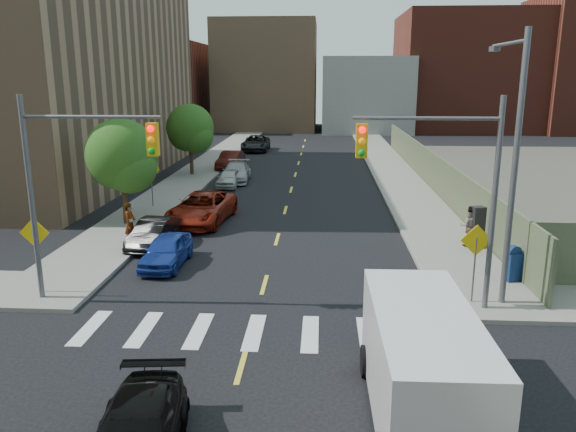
# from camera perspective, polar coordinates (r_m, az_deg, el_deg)

# --- Properties ---
(ground) EXTENTS (160.00, 160.00, 0.00)m
(ground) POSITION_cam_1_polar(r_m,az_deg,el_deg) (13.97, -5.94, -18.81)
(ground) COLOR black
(ground) RESTS_ON ground
(sidewalk_nw) EXTENTS (3.50, 73.00, 0.15)m
(sidewalk_nw) POSITION_cam_1_polar(r_m,az_deg,el_deg) (54.48, -6.98, 6.06)
(sidewalk_nw) COLOR gray
(sidewalk_nw) RESTS_ON ground
(sidewalk_ne) EXTENTS (3.50, 73.00, 0.15)m
(sidewalk_ne) POSITION_cam_1_polar(r_m,az_deg,el_deg) (53.88, 9.55, 5.88)
(sidewalk_ne) COLOR gray
(sidewalk_ne) RESTS_ON ground
(fence_north) EXTENTS (0.12, 44.00, 2.50)m
(fence_north) POSITION_cam_1_polar(r_m,az_deg,el_deg) (40.76, 14.13, 4.73)
(fence_north) COLOR #626B4B
(fence_north) RESTS_ON ground
(bg_bldg_west) EXTENTS (14.00, 18.00, 12.00)m
(bg_bldg_west) POSITION_cam_1_polar(r_m,az_deg,el_deg) (85.05, -13.28, 12.65)
(bg_bldg_west) COLOR #592319
(bg_bldg_west) RESTS_ON ground
(bg_bldg_midwest) EXTENTS (14.00, 16.00, 15.00)m
(bg_bldg_midwest) POSITION_cam_1_polar(r_m,az_deg,el_deg) (83.95, -2.09, 14.01)
(bg_bldg_midwest) COLOR #8C6B4C
(bg_bldg_midwest) RESTS_ON ground
(bg_bldg_center) EXTENTS (12.00, 16.00, 10.00)m
(bg_bldg_center) POSITION_cam_1_polar(r_m,az_deg,el_deg) (81.81, 7.82, 12.14)
(bg_bldg_center) COLOR gray
(bg_bldg_center) RESTS_ON ground
(bg_bldg_east) EXTENTS (18.00, 18.00, 16.00)m
(bg_bldg_east) POSITION_cam_1_polar(r_m,az_deg,el_deg) (85.90, 17.41, 13.74)
(bg_bldg_east) COLOR #592319
(bg_bldg_east) RESTS_ON ground
(signal_nw) EXTENTS (4.59, 0.30, 7.00)m
(signal_nw) POSITION_cam_1_polar(r_m,az_deg,el_deg) (19.56, -20.96, 4.20)
(signal_nw) COLOR #59595E
(signal_nw) RESTS_ON ground
(signal_ne) EXTENTS (4.59, 0.30, 7.00)m
(signal_ne) POSITION_cam_1_polar(r_m,az_deg,el_deg) (18.24, 15.85, 3.95)
(signal_ne) COLOR #59595E
(signal_ne) RESTS_ON ground
(streetlight_ne) EXTENTS (0.25, 3.70, 9.00)m
(streetlight_ne) POSITION_cam_1_polar(r_m,az_deg,el_deg) (19.59, 21.81, 6.19)
(streetlight_ne) COLOR #59595E
(streetlight_ne) RESTS_ON ground
(warn_sign_nw) EXTENTS (1.06, 0.06, 2.83)m
(warn_sign_nw) POSITION_cam_1_polar(r_m,az_deg,el_deg) (21.32, -24.28, -2.35)
(warn_sign_nw) COLOR #59595E
(warn_sign_nw) RESTS_ON ground
(warn_sign_ne) EXTENTS (1.06, 0.06, 2.83)m
(warn_sign_ne) POSITION_cam_1_polar(r_m,az_deg,el_deg) (19.58, 18.53, -3.21)
(warn_sign_ne) COLOR #59595E
(warn_sign_ne) RESTS_ON ground
(warn_sign_midwest) EXTENTS (1.06, 0.06, 2.83)m
(warn_sign_midwest) POSITION_cam_1_polar(r_m,az_deg,el_deg) (33.53, -13.73, 4.10)
(warn_sign_midwest) COLOR #59595E
(warn_sign_midwest) RESTS_ON ground
(tree_west_near) EXTENTS (3.66, 3.64, 5.52)m
(tree_west_near) POSITION_cam_1_polar(r_m,az_deg,el_deg) (29.67, -16.49, 5.57)
(tree_west_near) COLOR #332114
(tree_west_near) RESTS_ON ground
(tree_west_far) EXTENTS (3.66, 3.64, 5.52)m
(tree_west_far) POSITION_cam_1_polar(r_m,az_deg,el_deg) (43.97, -9.89, 8.53)
(tree_west_far) COLOR #332114
(tree_west_far) RESTS_ON ground
(parked_car_blue) EXTENTS (1.64, 3.81, 1.28)m
(parked_car_blue) POSITION_cam_1_polar(r_m,az_deg,el_deg) (23.43, -12.23, -3.45)
(parked_car_blue) COLOR navy
(parked_car_blue) RESTS_ON ground
(parked_car_black) EXTENTS (1.67, 3.94, 1.26)m
(parked_car_black) POSITION_cam_1_polar(r_m,az_deg,el_deg) (26.18, -13.47, -1.69)
(parked_car_black) COLOR black
(parked_car_black) RESTS_ON ground
(parked_car_red) EXTENTS (3.20, 5.95, 1.59)m
(parked_car_red) POSITION_cam_1_polar(r_m,az_deg,el_deg) (29.85, -8.74, 0.79)
(parked_car_red) COLOR maroon
(parked_car_red) RESTS_ON ground
(parked_car_silver) EXTENTS (2.15, 4.85, 1.38)m
(parked_car_silver) POSITION_cam_1_polar(r_m,az_deg,el_deg) (41.45, -5.29, 4.46)
(parked_car_silver) COLOR #969A9D
(parked_car_silver) RESTS_ON ground
(parked_car_white) EXTENTS (1.53, 3.62, 1.22)m
(parked_car_white) POSITION_cam_1_polar(r_m,az_deg,el_deg) (39.48, -6.01, 3.84)
(parked_car_white) COLOR #B3B3B3
(parked_car_white) RESTS_ON ground
(parked_car_maroon) EXTENTS (1.96, 4.57, 1.47)m
(parked_car_maroon) POSITION_cam_1_polar(r_m,az_deg,el_deg) (46.99, -5.86, 5.63)
(parked_car_maroon) COLOR #3E110C
(parked_car_maroon) RESTS_ON ground
(parked_car_grey) EXTENTS (2.64, 5.70, 1.58)m
(parked_car_grey) POSITION_cam_1_polar(r_m,az_deg,el_deg) (58.45, -3.30, 7.39)
(parked_car_grey) COLOR black
(parked_car_grey) RESTS_ON ground
(cargo_van) EXTENTS (2.43, 5.68, 2.59)m
(cargo_van) POSITION_cam_1_polar(r_m,az_deg,el_deg) (13.36, 13.38, -14.01)
(cargo_van) COLOR silver
(cargo_van) RESTS_ON ground
(mailbox) EXTENTS (0.66, 0.58, 1.35)m
(mailbox) POSITION_cam_1_polar(r_m,az_deg,el_deg) (22.45, 21.88, -4.51)
(mailbox) COLOR navy
(mailbox) RESTS_ON sidewalk_ne
(payphone) EXTENTS (0.65, 0.59, 1.85)m
(payphone) POSITION_cam_1_polar(r_m,az_deg,el_deg) (26.12, 18.65, -1.07)
(payphone) COLOR black
(payphone) RESTS_ON sidewalk_ne
(pedestrian_west) EXTENTS (0.49, 0.72, 1.90)m
(pedestrian_west) POSITION_cam_1_polar(r_m,az_deg,el_deg) (26.19, -15.74, -0.76)
(pedestrian_west) COLOR gray
(pedestrian_west) RESTS_ON sidewalk_nw
(pedestrian_east) EXTENTS (1.03, 0.88, 1.84)m
(pedestrian_east) POSITION_cam_1_polar(r_m,az_deg,el_deg) (26.19, 17.98, -1.00)
(pedestrian_east) COLOR gray
(pedestrian_east) RESTS_ON sidewalk_ne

